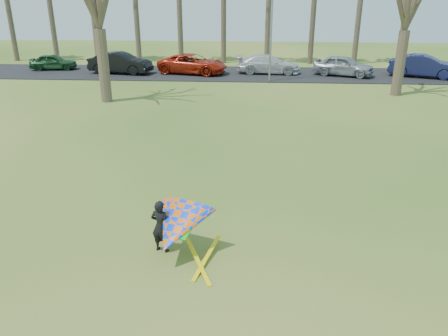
# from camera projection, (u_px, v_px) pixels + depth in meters

# --- Properties ---
(ground) EXTENTS (100.00, 100.00, 0.00)m
(ground) POSITION_uv_depth(u_px,v_px,m) (219.00, 232.00, 12.11)
(ground) COLOR #1E5412
(ground) RESTS_ON ground
(parking_strip) EXTENTS (46.00, 7.00, 0.06)m
(parking_strip) POSITION_uv_depth(u_px,v_px,m) (243.00, 74.00, 35.22)
(parking_strip) COLOR black
(parking_strip) RESTS_ON ground
(streetlight) EXTENTS (2.28, 0.18, 8.00)m
(streetlight) POSITION_uv_depth(u_px,v_px,m) (274.00, 18.00, 30.65)
(streetlight) COLOR gray
(streetlight) RESTS_ON ground
(car_0) EXTENTS (3.98, 2.12, 1.29)m
(car_0) POSITION_uv_depth(u_px,v_px,m) (53.00, 62.00, 36.70)
(car_0) COLOR #1A4321
(car_0) RESTS_ON parking_strip
(car_1) EXTENTS (5.25, 2.56, 1.66)m
(car_1) POSITION_uv_depth(u_px,v_px,m) (120.00, 63.00, 34.95)
(car_1) COLOR black
(car_1) RESTS_ON parking_strip
(car_2) EXTENTS (5.94, 3.74, 1.53)m
(car_2) POSITION_uv_depth(u_px,v_px,m) (193.00, 64.00, 34.90)
(car_2) COLOR #AC210D
(car_2) RESTS_ON parking_strip
(car_3) EXTENTS (5.07, 2.22, 1.45)m
(car_3) POSITION_uv_depth(u_px,v_px,m) (268.00, 64.00, 34.99)
(car_3) COLOR silver
(car_3) RESTS_ON parking_strip
(car_4) EXTENTS (4.95, 3.45, 1.57)m
(car_4) POSITION_uv_depth(u_px,v_px,m) (343.00, 66.00, 33.98)
(car_4) COLOR gray
(car_4) RESTS_ON parking_strip
(car_5) EXTENTS (5.40, 3.52, 1.68)m
(car_5) POSITION_uv_depth(u_px,v_px,m) (424.00, 66.00, 33.41)
(car_5) COLOR #161943
(car_5) RESTS_ON parking_strip
(kite_flyer) EXTENTS (2.13, 2.39, 2.02)m
(kite_flyer) POSITION_uv_depth(u_px,v_px,m) (175.00, 227.00, 10.68)
(kite_flyer) COLOR black
(kite_flyer) RESTS_ON ground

